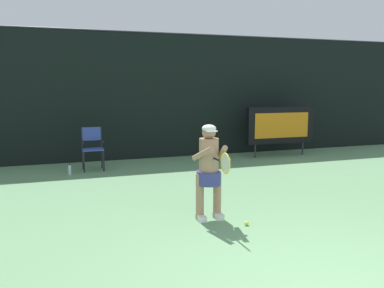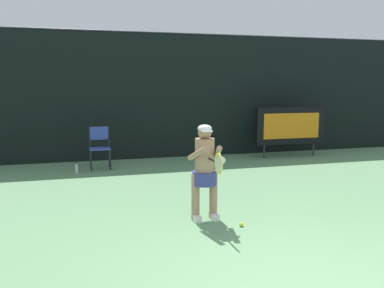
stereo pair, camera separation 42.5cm
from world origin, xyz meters
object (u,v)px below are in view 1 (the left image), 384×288
Objects in this scene: scoreboard at (280,125)px; tennis_ball_loose at (247,223)px; umpire_chair at (92,146)px; tennis_player at (209,167)px; water_bottle at (70,170)px; tennis_racket at (225,163)px.

scoreboard is 32.35× the size of tennis_ball_loose.
tennis_player reaches higher than umpire_chair.
tennis_ball_loose is at bearing -62.16° from water_bottle.
umpire_chair is 5.34m from tennis_racket.
water_bottle is 5.19m from tennis_racket.
tennis_player reaches higher than water_bottle.
umpire_chair reaches higher than tennis_ball_loose.
tennis_racket is (1.42, -5.13, 0.40)m from umpire_chair.
tennis_racket reaches higher than tennis_ball_loose.
scoreboard is 1.44× the size of tennis_player.
umpire_chair is 1.79× the size of tennis_racket.
tennis_racket is at bearing -88.74° from tennis_player.
tennis_player is (1.40, -4.54, 0.23)m from umpire_chair.
umpire_chair is at bearing 110.05° from tennis_ball_loose.
scoreboard is 3.65× the size of tennis_racket.
umpire_chair is 4.75m from tennis_player.
water_bottle is at bearing 117.84° from tennis_ball_loose.
tennis_racket is at bearing -74.56° from umpire_chair.
water_bottle is at bearing -143.84° from umpire_chair.
tennis_player reaches higher than tennis_ball_loose.
water_bottle reaches higher than tennis_ball_loose.
tennis_racket is 8.85× the size of tennis_ball_loose.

